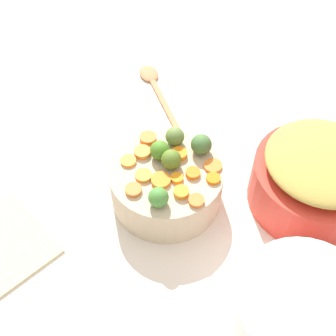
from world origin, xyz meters
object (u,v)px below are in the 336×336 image
Objects in this scene: metal_pot at (314,184)px; wooden_spoon at (156,89)px; serving_bowl_carrots at (168,185)px; casserole_dish at (303,312)px.

wooden_spoon is (-0.48, 0.01, -0.05)m from metal_pot.
casserole_dish reaches higher than serving_bowl_carrots.
serving_bowl_carrots is at bearing -134.95° from metal_pot.
serving_bowl_carrots is 0.99× the size of casserole_dish.
metal_pot is 0.84× the size of wooden_spoon.
serving_bowl_carrots is at bearing 175.39° from casserole_dish.
metal_pot is (0.21, 0.21, 0.01)m from serving_bowl_carrots.
metal_pot is at bearing 119.99° from casserole_dish.
wooden_spoon is (-0.27, 0.22, -0.04)m from serving_bowl_carrots.
metal_pot is 0.27m from casserole_dish.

